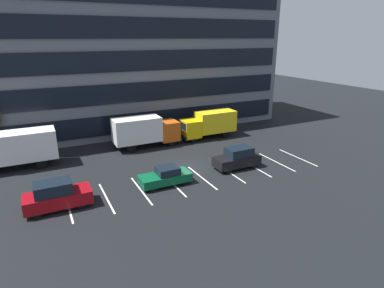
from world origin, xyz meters
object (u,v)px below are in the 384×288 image
object	(u,v)px
box_truck_white	(15,149)
sedan_forest	(166,176)
suv_black	(237,158)
suv_maroon	(57,196)
box_truck_orange	(145,130)
box_truck_yellow_all	(209,123)

from	to	relation	value
box_truck_white	sedan_forest	size ratio (longest dim) A/B	1.76
suv_black	suv_maroon	world-z (taller)	suv_maroon
box_truck_orange	suv_black	world-z (taller)	box_truck_orange
box_truck_orange	box_truck_white	size ratio (longest dim) A/B	0.98
box_truck_white	suv_maroon	world-z (taller)	box_truck_white
box_truck_orange	box_truck_white	xyz separation A→B (m)	(-12.85, -0.57, 0.04)
suv_black	suv_maroon	xyz separation A→B (m)	(-15.97, -0.58, 0.05)
box_truck_orange	suv_black	bearing A→B (deg)	-59.05
box_truck_orange	suv_black	xyz separation A→B (m)	(5.78, -9.65, -0.99)
box_truck_orange	box_truck_yellow_all	distance (m)	8.09
box_truck_white	box_truck_yellow_all	bearing A→B (deg)	1.25
box_truck_white	sedan_forest	xyz separation A→B (m)	(11.18, -9.47, -1.26)
sedan_forest	suv_black	bearing A→B (deg)	3.01
suv_maroon	sedan_forest	distance (m)	8.52
suv_maroon	sedan_forest	world-z (taller)	suv_maroon
box_truck_orange	sedan_forest	size ratio (longest dim) A/B	1.73
box_truck_yellow_all	sedan_forest	world-z (taller)	box_truck_yellow_all
suv_maroon	suv_black	bearing A→B (deg)	2.07
suv_maroon	box_truck_yellow_all	bearing A→B (deg)	28.97
box_truck_yellow_all	suv_black	world-z (taller)	box_truck_yellow_all
box_truck_yellow_all	suv_black	xyz separation A→B (m)	(-2.30, -9.54, -0.85)
suv_maroon	sedan_forest	xyz separation A→B (m)	(8.52, 0.19, -0.28)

